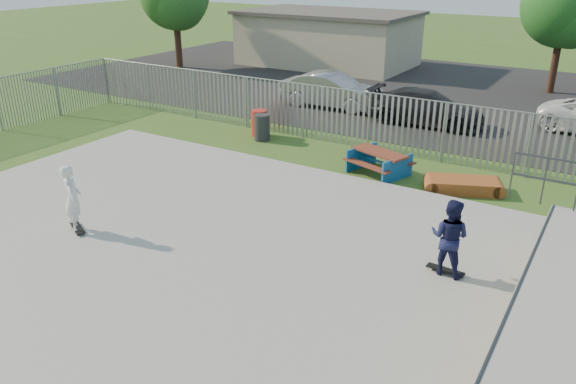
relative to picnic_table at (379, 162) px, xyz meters
The scene contains 16 objects.
ground 7.31m from the picnic_table, 108.34° to the right, with size 120.00×120.00×0.00m, color #395F20.
concrete_slab 7.31m from the picnic_table, 108.34° to the right, with size 15.00×12.00×0.15m, color gray.
fence 2.75m from the picnic_table, 118.95° to the right, with size 26.04×16.02×2.00m.
picnic_table is the anchor object (origin of this frame).
funbox 2.64m from the picnic_table, ahead, with size 2.05×1.56×0.37m.
trash_bin_red 5.61m from the picnic_table, 165.50° to the left, with size 0.58×0.58×0.97m, color #AE241A.
trash_bin_grey 5.13m from the picnic_table, 168.69° to the left, with size 0.57×0.57×0.95m, color #27282A.
parking_lot 12.29m from the picnic_table, 100.78° to the left, with size 40.00×18.00×0.02m, color black.
car_silver 8.34m from the picnic_table, 127.57° to the left, with size 1.59×4.56×1.50m, color #9F9FA4.
car_dark 6.19m from the picnic_table, 95.79° to the left, with size 1.89×4.64×1.35m, color black.
building 19.12m from the picnic_table, 122.65° to the left, with size 10.40×6.40×3.20m.
tree_mid 15.59m from the picnic_table, 79.42° to the left, with size 4.00×4.00×6.17m.
skateboard_a 6.17m from the picnic_table, 53.92° to the right, with size 0.81×0.24×0.08m.
skateboard_b 8.93m from the picnic_table, 120.54° to the right, with size 0.81×0.54×0.08m.
skater_navy 6.19m from the picnic_table, 53.92° to the right, with size 0.80×0.63×1.66m, color #13163C.
skater_white 8.95m from the picnic_table, 120.54° to the right, with size 0.60×0.40×1.66m, color silver.
Camera 1 is at (8.44, -8.42, 6.25)m, focal length 35.00 mm.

